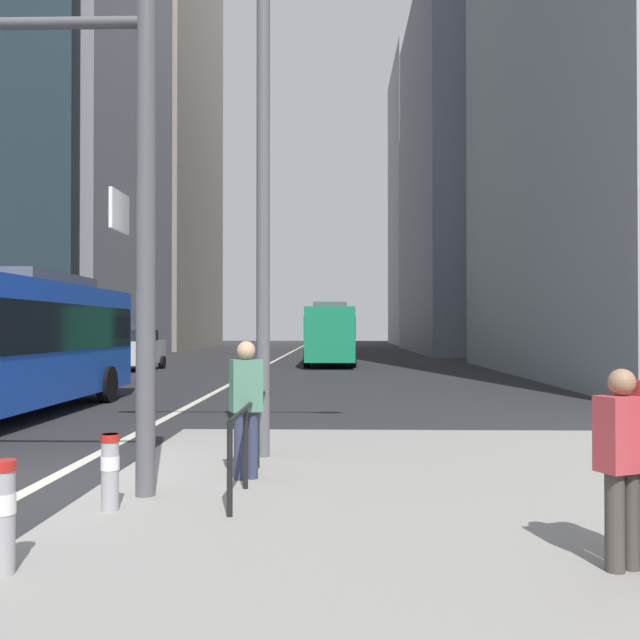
% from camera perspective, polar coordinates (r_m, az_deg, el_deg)
% --- Properties ---
extents(ground_plane, '(160.00, 160.00, 0.00)m').
position_cam_1_polar(ground_plane, '(29.18, -6.23, -4.68)').
color(ground_plane, '#28282B').
extents(median_island, '(9.00, 10.00, 0.15)m').
position_cam_1_polar(median_island, '(8.25, 13.11, -14.51)').
color(median_island, gray).
rests_on(median_island, ground).
extents(lane_centre_line, '(0.20, 80.00, 0.01)m').
position_cam_1_polar(lane_centre_line, '(39.09, -4.27, -3.65)').
color(lane_centre_line, beige).
rests_on(lane_centre_line, ground).
extents(office_tower_left_mid, '(13.78, 17.13, 40.15)m').
position_cam_1_polar(office_tower_left_mid, '(52.16, -22.44, 19.61)').
color(office_tower_left_mid, gray).
rests_on(office_tower_left_mid, ground).
extents(office_tower_left_far, '(12.63, 23.31, 49.13)m').
position_cam_1_polar(office_tower_left_far, '(75.51, -14.52, 16.71)').
color(office_tower_left_far, gray).
rests_on(office_tower_left_far, ground).
extents(office_tower_right_mid, '(13.30, 24.27, 30.23)m').
position_cam_1_polar(office_tower_right_mid, '(61.67, 13.98, 11.59)').
color(office_tower_right_mid, slate).
rests_on(office_tower_right_mid, ground).
extents(office_tower_right_far, '(12.28, 17.78, 35.00)m').
position_cam_1_polar(office_tower_right_far, '(88.17, 10.12, 9.45)').
color(office_tower_right_far, gray).
rests_on(office_tower_right_far, ground).
extents(city_bus_blue_oncoming, '(2.71, 11.20, 3.40)m').
position_cam_1_polar(city_bus_blue_oncoming, '(16.93, -24.94, -1.33)').
color(city_bus_blue_oncoming, blue).
rests_on(city_bus_blue_oncoming, ground).
extents(city_bus_red_receding, '(2.74, 11.47, 3.40)m').
position_cam_1_polar(city_bus_red_receding, '(38.97, 0.87, -0.97)').
color(city_bus_red_receding, '#198456').
rests_on(city_bus_red_receding, ground).
extents(car_oncoming_mid, '(2.20, 4.10, 1.94)m').
position_cam_1_polar(car_oncoming_mid, '(34.46, -15.06, -2.40)').
color(car_oncoming_mid, silver).
rests_on(car_oncoming_mid, ground).
extents(car_receding_near, '(2.18, 4.24, 1.94)m').
position_cam_1_polar(car_receding_near, '(48.35, 1.17, -1.91)').
color(car_receding_near, maroon).
rests_on(car_receding_near, ground).
extents(car_receding_far, '(2.16, 4.48, 1.94)m').
position_cam_1_polar(car_receding_far, '(67.09, 1.54, -1.56)').
color(car_receding_far, black).
rests_on(car_receding_far, ground).
extents(street_lamp_post, '(5.50, 0.32, 8.00)m').
position_cam_1_polar(street_lamp_post, '(10.72, -4.73, 16.88)').
color(street_lamp_post, '#56565B').
rests_on(street_lamp_post, median_island).
extents(bollard_left, '(0.20, 0.20, 0.88)m').
position_cam_1_polar(bollard_left, '(6.03, -24.81, -14.18)').
color(bollard_left, '#99999E').
rests_on(bollard_left, median_island).
extents(bollard_right, '(0.20, 0.20, 0.79)m').
position_cam_1_polar(bollard_right, '(7.65, -17.02, -11.62)').
color(bollard_right, '#99999E').
rests_on(bollard_right, median_island).
extents(pedestrian_railing, '(0.06, 3.66, 0.98)m').
position_cam_1_polar(pedestrian_railing, '(8.87, -5.67, -8.42)').
color(pedestrian_railing, black).
rests_on(pedestrian_railing, median_island).
extents(pedestrian_waiting, '(0.44, 0.37, 1.58)m').
position_cam_1_polar(pedestrian_waiting, '(6.00, 23.77, -10.52)').
color(pedestrian_waiting, '#423D38').
rests_on(pedestrian_waiting, median_island).
extents(pedestrian_far, '(0.44, 0.36, 1.74)m').
position_cam_1_polar(pedestrian_far, '(8.77, -6.15, -6.78)').
color(pedestrian_far, '#2D334C').
rests_on(pedestrian_far, median_island).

